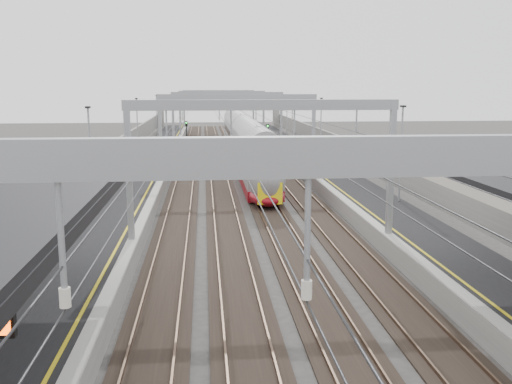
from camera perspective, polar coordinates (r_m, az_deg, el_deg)
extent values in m
cube|color=black|center=(50.68, -11.08, 1.56)|extent=(4.00, 120.00, 1.00)
cube|color=black|center=(51.54, 6.91, 1.82)|extent=(4.00, 120.00, 1.00)
cube|color=black|center=(50.51, -7.11, 1.11)|extent=(2.40, 140.00, 0.08)
cube|color=brown|center=(50.52, -7.93, 1.20)|extent=(0.07, 140.00, 0.14)
cube|color=brown|center=(50.47, -6.29, 1.23)|extent=(0.07, 140.00, 0.14)
cube|color=black|center=(50.49, -3.70, 1.17)|extent=(2.40, 140.00, 0.08)
cube|color=brown|center=(50.47, -4.52, 1.26)|extent=(0.07, 140.00, 0.14)
cube|color=brown|center=(50.50, -2.89, 1.28)|extent=(0.07, 140.00, 0.14)
cube|color=black|center=(50.66, -0.31, 1.22)|extent=(2.40, 140.00, 0.08)
cube|color=brown|center=(50.59, -1.12, 1.31)|extent=(0.07, 140.00, 0.14)
cube|color=brown|center=(50.71, 0.50, 1.33)|extent=(0.07, 140.00, 0.14)
cube|color=black|center=(51.00, 3.05, 1.27)|extent=(2.40, 140.00, 0.08)
cube|color=brown|center=(50.89, 2.25, 1.36)|extent=(0.07, 140.00, 0.14)
cube|color=brown|center=(51.09, 3.85, 1.38)|extent=(0.07, 140.00, 0.14)
cube|color=#909398|center=(7.40, 16.82, 3.51)|extent=(13.00, 0.25, 0.50)
cube|color=#909398|center=(27.32, -12.59, 2.04)|extent=(0.28, 0.28, 6.60)
cube|color=#909398|center=(28.57, 13.36, 2.37)|extent=(0.28, 0.28, 6.60)
cube|color=#909398|center=(26.97, 0.69, 8.69)|extent=(13.00, 0.25, 0.50)
cube|color=#909398|center=(47.11, -9.54, 5.60)|extent=(0.28, 0.28, 6.60)
cube|color=#909398|center=(47.84, 5.76, 5.76)|extent=(0.28, 0.28, 6.60)
cube|color=#909398|center=(46.90, -1.85, 9.45)|extent=(13.00, 0.25, 0.50)
cube|color=#909398|center=(67.02, -8.28, 7.05)|extent=(0.28, 0.28, 6.60)
cube|color=#909398|center=(67.54, 2.54, 7.17)|extent=(0.28, 0.28, 6.60)
cube|color=#909398|center=(66.88, -2.88, 9.75)|extent=(13.00, 0.25, 0.50)
cube|color=#909398|center=(86.97, -7.60, 7.83)|extent=(0.28, 0.28, 6.60)
cube|color=#909398|center=(87.37, 0.76, 7.93)|extent=(0.28, 0.28, 6.60)
cube|color=#909398|center=(86.86, -3.43, 9.91)|extent=(13.00, 0.25, 0.50)
cube|color=#909398|center=(104.95, -7.21, 8.28)|extent=(0.28, 0.28, 6.60)
cube|color=#909398|center=(105.28, -0.27, 8.36)|extent=(0.28, 0.28, 6.60)
cube|color=#909398|center=(104.85, -3.75, 10.00)|extent=(13.00, 0.25, 0.50)
cylinder|color=#262628|center=(54.91, -7.07, 7.59)|extent=(0.03, 140.00, 0.03)
cylinder|color=#262628|center=(54.89, -3.91, 7.65)|extent=(0.03, 140.00, 0.03)
cylinder|color=#262628|center=(55.05, -0.76, 7.68)|extent=(0.03, 140.00, 0.03)
cylinder|color=#262628|center=(55.36, 2.36, 7.69)|extent=(0.03, 140.00, 0.03)
cube|color=slate|center=(104.87, -3.75, 9.37)|extent=(22.00, 2.20, 1.40)
cube|color=slate|center=(105.22, -9.50, 7.57)|extent=(1.00, 2.20, 6.20)
cube|color=slate|center=(105.77, 2.02, 7.72)|extent=(1.00, 2.20, 6.20)
cube|color=slate|center=(50.95, -14.71, 2.70)|extent=(0.30, 120.00, 3.20)
cube|color=slate|center=(52.15, 10.38, 3.05)|extent=(0.30, 120.00, 3.20)
cube|color=maroon|center=(50.78, -0.33, 1.87)|extent=(2.61, 22.24, 0.77)
cube|color=#A2A2A8|center=(50.54, -0.33, 3.93)|extent=(2.61, 22.24, 2.90)
cube|color=black|center=(43.19, 0.55, -0.08)|extent=(1.93, 2.32, 0.48)
cube|color=maroon|center=(73.17, -1.84, 4.51)|extent=(2.61, 22.24, 0.77)
cube|color=#A2A2A8|center=(73.01, -1.85, 5.95)|extent=(2.61, 22.24, 2.90)
cube|color=black|center=(65.49, -1.44, 3.53)|extent=(1.93, 2.32, 0.48)
ellipsoid|color=#A2A2A8|center=(39.42, 1.07, 1.64)|extent=(2.61, 5.03, 4.06)
cube|color=yellow|center=(37.53, 1.41, -0.16)|extent=(1.64, 0.12, 1.45)
cube|color=black|center=(37.71, 1.34, 2.13)|extent=(1.55, 0.56, 0.91)
cylinder|color=black|center=(80.69, -6.95, 5.65)|extent=(0.12, 0.12, 3.00)
cube|color=black|center=(80.57, -6.98, 6.78)|extent=(0.32, 0.22, 0.75)
sphere|color=#0CE526|center=(80.43, -6.98, 6.88)|extent=(0.16, 0.16, 0.16)
cylinder|color=black|center=(73.77, -0.55, 5.28)|extent=(0.12, 0.12, 3.00)
cube|color=black|center=(73.64, -0.55, 6.52)|extent=(0.32, 0.22, 0.75)
sphere|color=red|center=(73.50, -0.54, 6.63)|extent=(0.16, 0.16, 0.16)
cylinder|color=black|center=(73.81, 1.17, 5.28)|extent=(0.12, 0.12, 3.00)
cube|color=black|center=(73.68, 1.18, 6.52)|extent=(0.32, 0.22, 0.75)
sphere|color=#0CE526|center=(73.54, 1.19, 6.63)|extent=(0.16, 0.16, 0.16)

